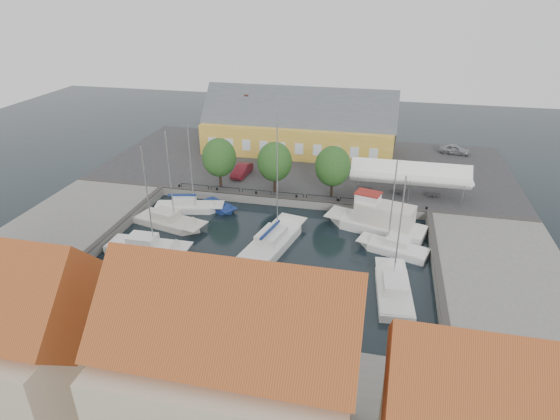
% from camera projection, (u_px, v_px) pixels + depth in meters
% --- Properties ---
extents(ground, '(140.00, 140.00, 0.00)m').
position_uv_depth(ground, '(267.00, 249.00, 47.27)').
color(ground, black).
rests_on(ground, ground).
extents(north_quay, '(56.00, 26.00, 1.00)m').
position_uv_depth(north_quay, '(306.00, 166.00, 67.23)').
color(north_quay, '#2D2D30').
rests_on(north_quay, ground).
extents(west_quay, '(12.00, 24.00, 1.00)m').
position_uv_depth(west_quay, '(62.00, 231.00, 49.59)').
color(west_quay, slate).
rests_on(west_quay, ground).
extents(east_quay, '(12.00, 24.00, 1.00)m').
position_uv_depth(east_quay, '(505.00, 283.00, 41.00)').
color(east_quay, slate).
rests_on(east_quay, ground).
extents(south_bank, '(56.00, 14.00, 1.00)m').
position_uv_depth(south_bank, '(184.00, 413.00, 28.62)').
color(south_bank, slate).
rests_on(south_bank, ground).
extents(quay_edge_fittings, '(56.00, 24.72, 0.40)m').
position_uv_depth(quay_edge_fittings, '(278.00, 219.00, 50.97)').
color(quay_edge_fittings, '#383533').
rests_on(quay_edge_fittings, north_quay).
extents(warehouse, '(28.56, 14.00, 9.55)m').
position_uv_depth(warehouse, '(295.00, 128.00, 70.72)').
color(warehouse, gold).
rests_on(warehouse, north_quay).
extents(tent_canopy, '(14.00, 4.00, 2.83)m').
position_uv_depth(tent_canopy, '(410.00, 174.00, 55.65)').
color(tent_canopy, white).
rests_on(tent_canopy, north_quay).
extents(quay_trees, '(18.20, 4.20, 6.30)m').
position_uv_depth(quay_trees, '(275.00, 162.00, 56.05)').
color(quay_trees, black).
rests_on(quay_trees, north_quay).
extents(car_silver, '(4.55, 2.49, 1.47)m').
position_uv_depth(car_silver, '(455.00, 149.00, 70.06)').
color(car_silver, '#95969C').
rests_on(car_silver, north_quay).
extents(car_red, '(1.99, 4.71, 1.51)m').
position_uv_depth(car_red, '(242.00, 170.00, 62.16)').
color(car_red, maroon).
rests_on(car_red, north_quay).
extents(center_sailboat, '(5.30, 10.92, 14.29)m').
position_uv_depth(center_sailboat, '(273.00, 243.00, 47.65)').
color(center_sailboat, white).
rests_on(center_sailboat, ground).
extents(trawler, '(11.19, 6.04, 5.00)m').
position_uv_depth(trawler, '(379.00, 222.00, 50.27)').
color(trawler, white).
rests_on(trawler, ground).
extents(east_boat_a, '(7.34, 4.39, 10.17)m').
position_uv_depth(east_boat_a, '(394.00, 250.00, 46.58)').
color(east_boat_a, white).
rests_on(east_boat_a, ground).
extents(east_boat_c, '(3.49, 9.01, 11.21)m').
position_uv_depth(east_boat_c, '(393.00, 291.00, 40.32)').
color(east_boat_c, white).
rests_on(east_boat_c, ground).
extents(west_boat_a, '(8.37, 3.90, 10.85)m').
position_uv_depth(west_boat_a, '(188.00, 208.00, 55.16)').
color(west_boat_a, white).
rests_on(west_boat_a, ground).
extents(west_boat_b, '(8.72, 4.81, 11.42)m').
position_uv_depth(west_boat_b, '(169.00, 223.00, 51.82)').
color(west_boat_b, beige).
rests_on(west_boat_b, ground).
extents(west_boat_c, '(8.65, 2.85, 11.56)m').
position_uv_depth(west_boat_c, '(147.00, 248.00, 46.85)').
color(west_boat_c, white).
rests_on(west_boat_c, ground).
extents(launch_sw, '(5.64, 2.60, 0.98)m').
position_uv_depth(launch_sw, '(97.00, 284.00, 41.61)').
color(launch_sw, white).
rests_on(launch_sw, ground).
extents(launch_nw, '(5.23, 4.24, 0.88)m').
position_uv_depth(launch_nw, '(218.00, 207.00, 55.75)').
color(launch_nw, navy).
rests_on(launch_nw, ground).
extents(townhouses, '(36.30, 8.50, 12.00)m').
position_uv_depth(townhouses, '(193.00, 381.00, 23.95)').
color(townhouses, '#C7B599').
rests_on(townhouses, south_bank).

